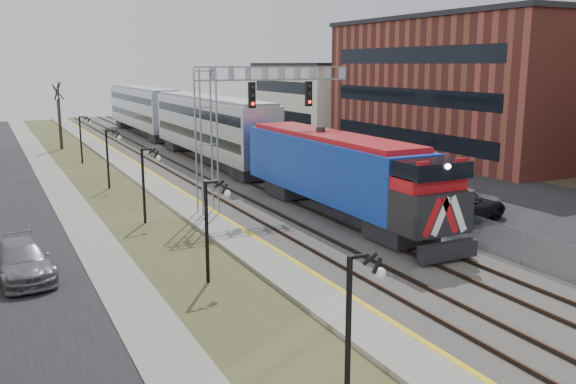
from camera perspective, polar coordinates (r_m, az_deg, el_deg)
sidewalk at (r=39.26m, az=-19.87°, el=-0.91°), size 2.00×120.00×0.08m
grass_median at (r=39.69m, az=-15.58°, el=-0.52°), size 4.00×120.00×0.06m
platform at (r=40.32m, az=-11.41°, el=0.01°), size 2.00×120.00×0.24m
ballast_bed at (r=41.87m, az=-4.80°, el=0.61°), size 8.00×120.00×0.20m
parking_lot at (r=47.56m, az=8.75°, el=1.77°), size 16.00×120.00×0.04m
platform_edge at (r=40.53m, az=-10.22°, el=0.30°), size 0.24×120.00×0.01m
track_near at (r=41.15m, az=-7.39°, el=0.60°), size 1.58×120.00×0.15m
track_far at (r=42.40m, az=-2.92°, el=1.02°), size 1.58×120.00×0.15m
train at (r=54.37m, az=-8.63°, el=6.08°), size 3.00×63.05×5.33m
signal_gantry at (r=33.63m, az=-4.92°, el=7.29°), size 9.00×1.07×8.15m
lampposts at (r=23.46m, az=-7.84°, el=-3.69°), size 0.14×62.14×4.00m
fence at (r=43.44m, az=0.34°, el=2.00°), size 0.04×120.00×1.60m
buildings_east at (r=53.63m, az=23.89°, el=8.81°), size 16.00×76.00×15.00m
car_lot_c at (r=33.84m, az=15.91°, el=-1.38°), size 5.78×3.34×1.52m
car_lot_d at (r=41.45m, az=9.58°, el=1.26°), size 5.34×3.03×1.46m
car_lot_e at (r=36.55m, az=16.38°, el=-0.59°), size 4.19×3.01×1.33m
car_street_b at (r=26.10m, az=-23.70°, el=-5.97°), size 2.49×5.02×1.40m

